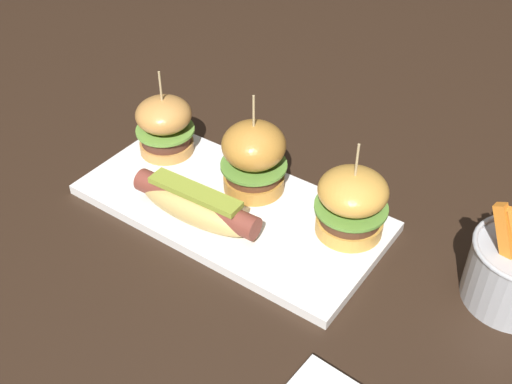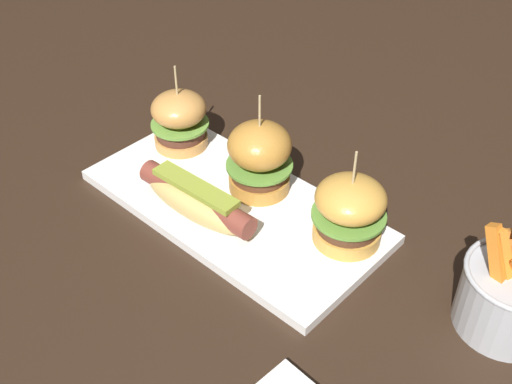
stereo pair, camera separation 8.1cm
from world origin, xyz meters
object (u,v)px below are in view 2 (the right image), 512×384
(slider_left, at_px, (180,119))
(fries_bucket, at_px, (512,294))
(hot_dog, at_px, (196,200))
(slider_right, at_px, (349,211))
(slider_center, at_px, (259,157))
(platter_main, at_px, (234,205))

(slider_left, relative_size, fries_bucket, 0.95)
(hot_dog, relative_size, slider_right, 1.38)
(slider_center, bearing_deg, platter_main, -96.12)
(hot_dog, distance_m, slider_right, 0.20)
(hot_dog, height_order, slider_right, slider_right)
(hot_dog, xyz_separation_m, slider_left, (-0.14, 0.09, 0.02))
(slider_right, bearing_deg, hot_dog, -150.79)
(hot_dog, distance_m, slider_center, 0.10)
(platter_main, relative_size, hot_dog, 2.25)
(hot_dog, bearing_deg, platter_main, 71.18)
(slider_right, bearing_deg, slider_center, 179.56)
(platter_main, xyz_separation_m, fries_bucket, (0.36, 0.07, 0.04))
(slider_right, bearing_deg, fries_bucket, 5.86)
(slider_center, distance_m, fries_bucket, 0.36)
(hot_dog, distance_m, slider_left, 0.17)
(slider_center, xyz_separation_m, slider_right, (0.15, -0.00, -0.01))
(fries_bucket, bearing_deg, hot_dog, -162.67)
(platter_main, height_order, slider_center, slider_center)
(slider_left, distance_m, slider_right, 0.31)
(slider_left, xyz_separation_m, slider_right, (0.31, 0.00, 0.00))
(hot_dog, distance_m, fries_bucket, 0.39)
(hot_dog, relative_size, fries_bucket, 1.33)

